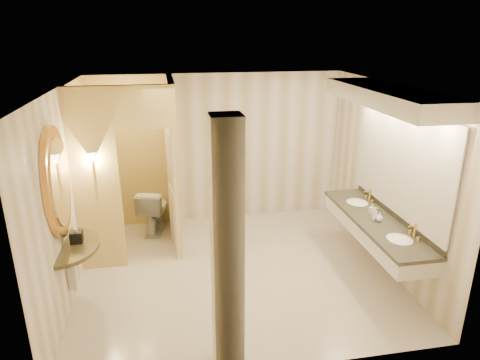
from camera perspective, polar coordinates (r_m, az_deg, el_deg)
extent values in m
plane|color=beige|center=(6.51, -0.55, -12.05)|extent=(4.50, 4.50, 0.00)
plane|color=silver|center=(5.60, -0.64, 12.25)|extent=(4.50, 4.50, 0.00)
cube|color=beige|center=(7.81, -3.06, 4.16)|extent=(4.50, 0.02, 2.70)
cube|color=beige|center=(4.14, 4.13, -10.27)|extent=(4.50, 0.02, 2.70)
cube|color=beige|center=(5.99, -22.32, -2.08)|extent=(0.02, 4.00, 2.70)
cube|color=beige|center=(6.65, 18.89, 0.40)|extent=(0.02, 4.00, 2.70)
cube|color=#F5D780|center=(7.03, -8.76, 2.24)|extent=(0.10, 1.50, 2.70)
cube|color=#F5D780|center=(6.40, -18.64, -0.32)|extent=(0.65, 0.10, 2.70)
cube|color=#F5D780|center=(6.07, -12.85, 9.47)|extent=(0.80, 0.10, 0.60)
cube|color=beige|center=(6.79, -8.92, -1.06)|extent=(0.14, 0.80, 2.10)
cylinder|color=gold|center=(6.27, -18.92, 1.19)|extent=(0.03, 0.03, 0.30)
cone|color=beige|center=(6.21, -19.12, 2.94)|extent=(0.14, 0.14, 0.14)
cube|color=beige|center=(6.42, 17.59, -6.13)|extent=(0.60, 2.32, 0.24)
cube|color=black|center=(6.37, 17.70, -5.15)|extent=(0.64, 2.36, 0.05)
cube|color=black|center=(6.47, 19.96, -4.34)|extent=(0.03, 2.32, 0.10)
ellipsoid|color=white|center=(5.89, 20.46, -7.76)|extent=(0.40, 0.44, 0.15)
cylinder|color=gold|center=(5.93, 22.28, -6.39)|extent=(0.03, 0.03, 0.22)
ellipsoid|color=white|center=(6.89, 15.32, -3.21)|extent=(0.40, 0.44, 0.15)
cylinder|color=gold|center=(6.93, 16.92, -2.08)|extent=(0.03, 0.03, 0.22)
cube|color=white|center=(6.21, 20.74, 2.27)|extent=(0.03, 2.32, 1.40)
cube|color=beige|center=(5.89, 19.43, 10.46)|extent=(0.75, 2.52, 0.22)
cylinder|color=black|center=(5.79, -22.33, -8.26)|extent=(1.04, 1.04, 0.05)
cube|color=beige|center=(5.92, -21.58, -10.84)|extent=(0.10, 0.10, 0.60)
cylinder|color=gold|center=(5.47, -23.25, -0.31)|extent=(0.07, 1.04, 1.04)
cylinder|color=white|center=(5.46, -22.85, -0.28)|extent=(0.02, 0.83, 0.83)
cube|color=beige|center=(4.24, -1.72, -9.44)|extent=(0.30, 0.30, 2.70)
cube|color=black|center=(5.77, -20.97, -7.08)|extent=(0.15, 0.15, 0.15)
imported|color=white|center=(7.69, -11.39, -3.89)|extent=(0.64, 0.88, 0.81)
imported|color=beige|center=(6.49, 17.17, -3.69)|extent=(0.08, 0.08, 0.14)
imported|color=silver|center=(6.26, 18.07, -4.71)|extent=(0.13, 0.13, 0.13)
imported|color=#C6B28C|center=(6.28, 17.53, -4.29)|extent=(0.09, 0.09, 0.19)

